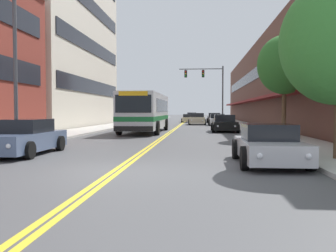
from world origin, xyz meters
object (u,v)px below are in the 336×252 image
(car_beige_moving_lead, at_px, (188,118))
(city_bus, at_px, (146,111))
(fire_hydrant, at_px, (264,131))
(car_navy_moving_third, at_px, (192,117))
(car_dark_grey_parked_right_end, at_px, (214,118))
(car_silver_parked_right_foreground, at_px, (269,145))
(car_black_parked_right_far, at_px, (224,124))
(car_slate_blue_parked_left_near, at_px, (24,138))
(car_champagne_moving_second, at_px, (197,119))
(traffic_signal_mast, at_px, (209,83))
(street_tree_right_mid, at_px, (284,65))
(street_lamp_left_near, at_px, (20,25))
(car_white_parked_right_mid, at_px, (217,120))
(car_charcoal_parked_left_mid, at_px, (143,120))

(car_beige_moving_lead, bearing_deg, city_bus, -95.29)
(fire_hydrant, bearing_deg, car_navy_moving_third, 96.50)
(car_dark_grey_parked_right_end, height_order, car_navy_moving_third, car_navy_moving_third)
(car_silver_parked_right_foreground, distance_m, car_black_parked_right_far, 18.30)
(city_bus, xyz_separation_m, car_black_parked_right_far, (6.18, 1.02, -1.05))
(car_slate_blue_parked_left_near, relative_size, car_champagne_moving_second, 1.07)
(car_slate_blue_parked_left_near, height_order, fire_hydrant, car_slate_blue_parked_left_near)
(car_champagne_moving_second, bearing_deg, traffic_signal_mast, 58.07)
(city_bus, xyz_separation_m, car_beige_moving_lead, (2.51, 27.11, -1.11))
(car_slate_blue_parked_left_near, height_order, street_tree_right_mid, street_tree_right_mid)
(car_silver_parked_right_foreground, bearing_deg, city_bus, 110.12)
(car_silver_parked_right_foreground, relative_size, street_lamp_left_near, 0.48)
(car_dark_grey_parked_right_end, bearing_deg, car_beige_moving_lead, 149.47)
(car_white_parked_right_mid, bearing_deg, street_lamp_left_near, -108.12)
(car_charcoal_parked_left_mid, xyz_separation_m, fire_hydrant, (10.23, -21.32, -0.12))
(car_slate_blue_parked_left_near, relative_size, car_black_parked_right_far, 1.04)
(car_slate_blue_parked_left_near, distance_m, traffic_signal_mast, 35.41)
(car_dark_grey_parked_right_end, distance_m, car_navy_moving_third, 12.19)
(car_charcoal_parked_left_mid, relative_size, car_navy_moving_third, 0.98)
(car_charcoal_parked_left_mid, relative_size, street_lamp_left_near, 0.53)
(car_black_parked_right_far, bearing_deg, street_lamp_left_near, -121.51)
(car_charcoal_parked_left_mid, height_order, car_dark_grey_parked_right_end, car_dark_grey_parked_right_end)
(car_white_parked_right_mid, xyz_separation_m, traffic_signal_mast, (-0.92, 4.31, 4.58))
(street_tree_right_mid, bearing_deg, car_black_parked_right_far, 112.21)
(car_white_parked_right_mid, distance_m, car_dark_grey_parked_right_end, 10.32)
(car_black_parked_right_far, bearing_deg, car_silver_parked_right_foreground, -89.53)
(fire_hydrant, bearing_deg, car_black_parked_right_far, 101.42)
(car_slate_blue_parked_left_near, bearing_deg, street_tree_right_mid, 37.78)
(car_silver_parked_right_foreground, height_order, car_navy_moving_third, car_navy_moving_third)
(car_beige_moving_lead, bearing_deg, traffic_signal_mast, -71.05)
(car_dark_grey_parked_right_end, relative_size, street_lamp_left_near, 0.48)
(car_champagne_moving_second, bearing_deg, car_dark_grey_parked_right_end, 73.98)
(car_slate_blue_parked_left_near, relative_size, street_tree_right_mid, 0.78)
(car_champagne_moving_second, height_order, car_navy_moving_third, car_champagne_moving_second)
(car_champagne_moving_second, height_order, fire_hydrant, car_champagne_moving_second)
(city_bus, bearing_deg, fire_hydrant, -43.03)
(car_silver_parked_right_foreground, height_order, car_beige_moving_lead, car_silver_parked_right_foreground)
(car_black_parked_right_far, relative_size, street_lamp_left_near, 0.51)
(city_bus, height_order, car_champagne_moving_second, city_bus)
(car_navy_moving_third, xyz_separation_m, traffic_signal_mast, (2.48, -17.71, 4.54))
(city_bus, relative_size, traffic_signal_mast, 1.52)
(car_slate_blue_parked_left_near, relative_size, street_lamp_left_near, 0.53)
(car_beige_moving_lead, distance_m, street_tree_right_mid, 34.33)
(car_charcoal_parked_left_mid, xyz_separation_m, car_navy_moving_third, (5.23, 22.59, 0.02))
(car_black_parked_right_far, distance_m, street_lamp_left_near, 18.41)
(car_black_parked_right_far, bearing_deg, car_champagne_moving_second, 98.24)
(street_lamp_left_near, height_order, fire_hydrant, street_lamp_left_near)
(traffic_signal_mast, distance_m, street_lamp_left_near, 34.12)
(car_black_parked_right_far, relative_size, car_champagne_moving_second, 1.02)
(car_black_parked_right_far, distance_m, car_dark_grey_parked_right_end, 23.86)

